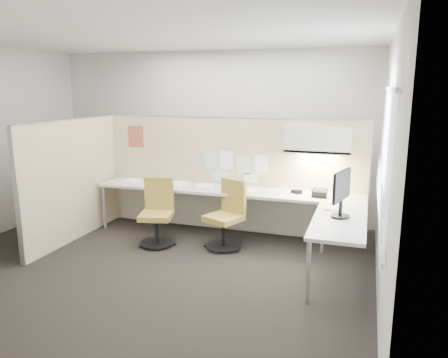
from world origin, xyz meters
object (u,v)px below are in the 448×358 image
(chair_left, at_px, (157,214))
(chair_right, at_px, (227,217))
(phone, at_px, (319,193))
(monitor, at_px, (342,191))
(desk, at_px, (245,202))

(chair_left, bearing_deg, chair_right, -2.74)
(phone, bearing_deg, monitor, -68.32)
(desk, xyz_separation_m, chair_left, (-1.17, -0.47, -0.17))
(monitor, bearing_deg, desk, 74.96)
(desk, distance_m, monitor, 1.65)
(desk, bearing_deg, chair_right, -121.83)
(chair_left, relative_size, phone, 4.40)
(chair_right, bearing_deg, desk, 81.68)
(monitor, height_order, phone, monitor)
(chair_left, height_order, phone, chair_left)
(monitor, distance_m, phone, 1.01)
(desk, relative_size, chair_right, 4.25)
(chair_right, height_order, monitor, monitor)
(desk, relative_size, chair_left, 4.29)
(chair_left, distance_m, monitor, 2.63)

